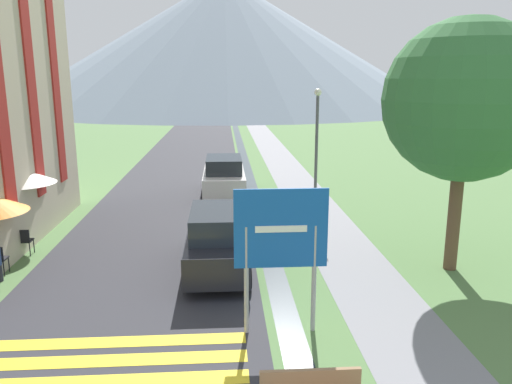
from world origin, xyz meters
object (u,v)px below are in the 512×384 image
object	(u,v)px
cafe_umbrella_rear_white	(21,176)
streetlamp	(317,141)
parked_car_far	(224,176)
parked_car_near	(217,240)
tree_by_path	(465,101)
cafe_chair_far_left	(24,239)
road_sign	(281,240)

from	to	relation	value
cafe_umbrella_rear_white	streetlamp	distance (m)	10.68
parked_car_far	cafe_umbrella_rear_white	world-z (taller)	cafe_umbrella_rear_white
parked_car_near	tree_by_path	distance (m)	7.71
parked_car_far	streetlamp	xyz separation A→B (m)	(3.65, -3.41, 2.04)
cafe_chair_far_left	streetlamp	xyz separation A→B (m)	(9.81, 4.28, 2.44)
road_sign	parked_car_far	xyz separation A→B (m)	(-1.14, 12.93, -1.17)
streetlamp	tree_by_path	size ratio (longest dim) A/B	0.71
streetlamp	tree_by_path	distance (m)	7.05
cafe_chair_far_left	tree_by_path	distance (m)	13.44
parked_car_near	cafe_chair_far_left	world-z (taller)	parked_car_near
parked_car_near	cafe_umbrella_rear_white	distance (m)	7.14
cafe_chair_far_left	streetlamp	size ratio (longest dim) A/B	0.17
cafe_umbrella_rear_white	road_sign	bearing A→B (deg)	-40.44
parked_car_near	cafe_umbrella_rear_white	xyz separation A→B (m)	(-6.37, 2.95, 1.32)
road_sign	parked_car_near	distance (m)	4.06
cafe_chair_far_left	tree_by_path	size ratio (longest dim) A/B	0.12
tree_by_path	road_sign	bearing A→B (deg)	-148.00
road_sign	cafe_chair_far_left	world-z (taller)	road_sign
road_sign	cafe_umbrella_rear_white	distance (m)	10.17
streetlamp	road_sign	bearing A→B (deg)	-104.74
parked_car_near	tree_by_path	world-z (taller)	tree_by_path
parked_car_near	cafe_umbrella_rear_white	world-z (taller)	cafe_umbrella_rear_white
parked_car_far	cafe_chair_far_left	world-z (taller)	parked_car_far
parked_car_near	parked_car_far	size ratio (longest dim) A/B	0.98
road_sign	cafe_umbrella_rear_white	world-z (taller)	road_sign
parked_car_near	cafe_chair_far_left	distance (m)	6.16
road_sign	parked_car_near	world-z (taller)	road_sign
cafe_umbrella_rear_white	streetlamp	xyz separation A→B (m)	(10.24, 2.92, 0.72)
parked_car_near	streetlamp	xyz separation A→B (m)	(3.88, 5.88, 2.04)
cafe_chair_far_left	parked_car_far	bearing A→B (deg)	77.17
parked_car_far	streetlamp	bearing A→B (deg)	-43.10
parked_car_near	parked_car_far	xyz separation A→B (m)	(0.23, 9.29, 0.00)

